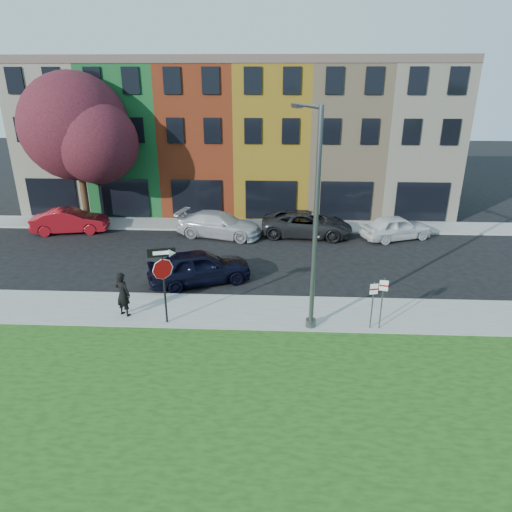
# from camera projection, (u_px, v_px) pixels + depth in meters

# --- Properties ---
(ground) EXTENTS (120.00, 120.00, 0.00)m
(ground) POSITION_uv_depth(u_px,v_px,m) (262.00, 355.00, 16.21)
(ground) COLOR black
(ground) RESTS_ON ground
(sidewalk_near) EXTENTS (40.00, 3.00, 0.12)m
(sidewalk_near) POSITION_uv_depth(u_px,v_px,m) (313.00, 314.00, 18.88)
(sidewalk_near) COLOR gray
(sidewalk_near) RESTS_ON ground
(sidewalk_far) EXTENTS (40.00, 2.40, 0.12)m
(sidewalk_far) POSITION_uv_depth(u_px,v_px,m) (225.00, 225.00, 30.26)
(sidewalk_far) COLOR gray
(sidewalk_far) RESTS_ON ground
(rowhouse_block) EXTENTS (30.00, 10.12, 10.00)m
(rowhouse_block) POSITION_uv_depth(u_px,v_px,m) (239.00, 137.00, 34.18)
(rowhouse_block) COLOR beige
(rowhouse_block) RESTS_ON ground
(stop_sign) EXTENTS (1.02, 0.32, 3.14)m
(stop_sign) POSITION_uv_depth(u_px,v_px,m) (163.00, 271.00, 17.32)
(stop_sign) COLOR black
(stop_sign) RESTS_ON sidewalk_near
(man) EXTENTS (1.03, 0.97, 1.87)m
(man) POSITION_uv_depth(u_px,v_px,m) (123.00, 294.00, 18.36)
(man) COLOR black
(man) RESTS_ON sidewalk_near
(sedan_near) EXTENTS (5.28, 6.18, 1.65)m
(sedan_near) POSITION_uv_depth(u_px,v_px,m) (199.00, 267.00, 21.60)
(sedan_near) COLOR black
(sedan_near) RESTS_ON ground
(parked_car_red) EXTENTS (3.25, 5.15, 1.51)m
(parked_car_red) POSITION_uv_depth(u_px,v_px,m) (70.00, 221.00, 28.71)
(parked_car_red) COLOR maroon
(parked_car_red) RESTS_ON ground
(parked_car_silver) EXTENTS (4.39, 6.16, 1.52)m
(parked_car_silver) POSITION_uv_depth(u_px,v_px,m) (219.00, 224.00, 28.00)
(parked_car_silver) COLOR #B3B3B8
(parked_car_silver) RESTS_ON ground
(parked_car_dark) EXTENTS (3.50, 5.95, 1.53)m
(parked_car_dark) POSITION_uv_depth(u_px,v_px,m) (307.00, 224.00, 28.06)
(parked_car_dark) COLOR black
(parked_car_dark) RESTS_ON ground
(parked_car_white) EXTENTS (4.55, 5.44, 1.47)m
(parked_car_white) POSITION_uv_depth(u_px,v_px,m) (396.00, 227.00, 27.55)
(parked_car_white) COLOR silver
(parked_car_white) RESTS_ON ground
(street_lamp) EXTENTS (1.14, 2.47, 8.25)m
(street_lamp) POSITION_uv_depth(u_px,v_px,m) (313.00, 223.00, 16.50)
(street_lamp) COLOR #4D5052
(street_lamp) RESTS_ON sidewalk_near
(parking_sign_a) EXTENTS (0.32, 0.12, 1.94)m
(parking_sign_a) POSITION_uv_depth(u_px,v_px,m) (373.00, 299.00, 17.28)
(parking_sign_a) COLOR #4D5052
(parking_sign_a) RESTS_ON sidewalk_near
(parking_sign_b) EXTENTS (0.32, 0.11, 2.12)m
(parking_sign_b) POSITION_uv_depth(u_px,v_px,m) (382.00, 297.00, 17.23)
(parking_sign_b) COLOR #4D5052
(parking_sign_b) RESTS_ON sidewalk_near
(tree_purple) EXTENTS (7.97, 6.97, 9.52)m
(tree_purple) POSITION_uv_depth(u_px,v_px,m) (78.00, 129.00, 28.49)
(tree_purple) COLOR black
(tree_purple) RESTS_ON sidewalk_far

